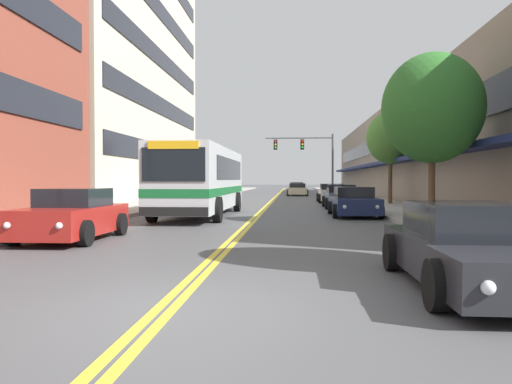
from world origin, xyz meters
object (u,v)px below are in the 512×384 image
(city_bus, at_px, (202,178))
(traffic_signal_mast, at_px, (308,152))
(car_navy_parked_right_mid, at_px, (354,202))
(car_slate_blue_parked_right_far, at_px, (341,197))
(car_red_parked_left_mid, at_px, (72,216))
(car_champagne_moving_lead, at_px, (297,190))
(street_tree_right_far, at_px, (390,138))
(street_tree_right_mid, at_px, (432,108))
(car_white_parked_right_end, at_px, (332,193))
(car_dark_grey_moving_second, at_px, (297,188))
(car_charcoal_parked_right_foreground, at_px, (470,249))

(city_bus, distance_m, traffic_signal_mast, 23.66)
(car_navy_parked_right_mid, xyz_separation_m, car_slate_blue_parked_right_far, (0.05, 6.62, 0.02))
(car_red_parked_left_mid, height_order, car_navy_parked_right_mid, car_red_parked_left_mid)
(car_champagne_moving_lead, bearing_deg, street_tree_right_far, -73.84)
(city_bus, relative_size, traffic_signal_mast, 1.78)
(car_navy_parked_right_mid, xyz_separation_m, street_tree_right_mid, (2.23, -4.48, 3.60))
(car_champagne_moving_lead, bearing_deg, street_tree_right_mid, -82.31)
(street_tree_right_mid, xyz_separation_m, street_tree_right_far, (1.18, 13.88, 0.08))
(city_bus, bearing_deg, street_tree_right_mid, -25.63)
(car_champagne_moving_lead, bearing_deg, car_navy_parked_right_mid, -85.47)
(traffic_signal_mast, bearing_deg, car_slate_blue_parked_right_far, -84.97)
(street_tree_right_far, bearing_deg, car_white_parked_right_end, 126.43)
(car_red_parked_left_mid, xyz_separation_m, traffic_signal_mast, (7.40, 32.44, 3.49))
(street_tree_right_mid, distance_m, street_tree_right_far, 13.93)
(street_tree_right_far, bearing_deg, city_bus, -137.46)
(car_white_parked_right_end, xyz_separation_m, street_tree_right_mid, (2.16, -18.41, 3.57))
(city_bus, distance_m, car_champagne_moving_lead, 29.60)
(traffic_signal_mast, height_order, street_tree_right_far, street_tree_right_far)
(car_red_parked_left_mid, xyz_separation_m, street_tree_right_mid, (11.00, 5.17, 3.56))
(car_dark_grey_moving_second, xyz_separation_m, street_tree_right_far, (5.67, -33.84, 3.70))
(car_charcoal_parked_right_foreground, xyz_separation_m, traffic_signal_mast, (-1.31, 37.84, 3.55))
(car_white_parked_right_end, bearing_deg, car_charcoal_parked_right_foreground, -90.26)
(city_bus, xyz_separation_m, car_red_parked_left_mid, (-1.84, -9.57, -1.07))
(car_navy_parked_right_mid, relative_size, car_dark_grey_moving_second, 1.13)
(city_bus, xyz_separation_m, traffic_signal_mast, (5.55, 22.87, 2.42))
(car_dark_grey_moving_second, bearing_deg, traffic_signal_mast, -87.51)
(car_charcoal_parked_right_foreground, height_order, traffic_signal_mast, traffic_signal_mast)
(city_bus, bearing_deg, car_dark_grey_moving_second, 83.85)
(car_dark_grey_moving_second, bearing_deg, car_slate_blue_parked_right_far, -86.39)
(car_navy_parked_right_mid, xyz_separation_m, street_tree_right_far, (3.41, 9.40, 3.68))
(car_slate_blue_parked_right_far, bearing_deg, traffic_signal_mast, 95.03)
(car_red_parked_left_mid, bearing_deg, car_white_parked_right_end, 69.45)
(traffic_signal_mast, height_order, street_tree_right_mid, street_tree_right_mid)
(car_slate_blue_parked_right_far, relative_size, street_tree_right_mid, 0.79)
(car_dark_grey_moving_second, relative_size, street_tree_right_far, 0.74)
(car_charcoal_parked_right_foreground, xyz_separation_m, car_slate_blue_parked_right_far, (0.11, 21.67, 0.04))
(car_red_parked_left_mid, relative_size, car_white_parked_right_end, 0.86)
(car_slate_blue_parked_right_far, bearing_deg, car_charcoal_parked_right_foreground, -90.29)
(car_navy_parked_right_mid, bearing_deg, street_tree_right_mid, -63.54)
(street_tree_right_mid, bearing_deg, car_red_parked_left_mid, -154.81)
(car_navy_parked_right_mid, relative_size, car_champagne_moving_lead, 0.99)
(car_charcoal_parked_right_foreground, relative_size, street_tree_right_far, 0.81)
(street_tree_right_mid, bearing_deg, car_slate_blue_parked_right_far, 101.12)
(city_bus, xyz_separation_m, car_dark_grey_moving_second, (4.67, 43.33, -1.13))
(car_red_parked_left_mid, xyz_separation_m, car_dark_grey_moving_second, (6.51, 52.90, -0.06))
(car_white_parked_right_end, bearing_deg, city_bus, -116.52)
(city_bus, relative_size, car_champagne_moving_lead, 2.27)
(car_charcoal_parked_right_foreground, bearing_deg, traffic_signal_mast, 91.98)
(car_champagne_moving_lead, xyz_separation_m, street_tree_right_far, (5.72, -19.73, 3.69))
(car_charcoal_parked_right_foreground, xyz_separation_m, car_white_parked_right_end, (0.13, 28.98, 0.04))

